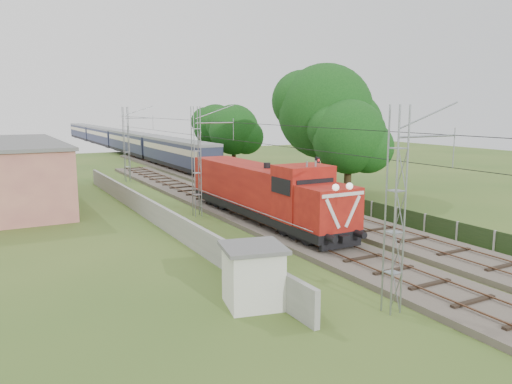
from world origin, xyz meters
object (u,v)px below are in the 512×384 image
locomotive (263,191)px  relay_hut (253,275)px  signal_post (317,178)px  coach_rake (116,138)px

locomotive → relay_hut: (-7.40, -12.26, -1.02)m
locomotive → relay_hut: locomotive is taller
signal_post → coach_rake: bearing=88.4°
locomotive → signal_post: bearing=-28.7°
locomotive → coach_rake: locomotive is taller
signal_post → locomotive: bearing=151.3°
signal_post → relay_hut: 15.04m
locomotive → signal_post: (3.17, -1.73, 0.91)m
coach_rake → relay_hut: (-12.40, -75.87, -1.17)m
locomotive → coach_rake: (5.00, 63.61, 0.15)m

